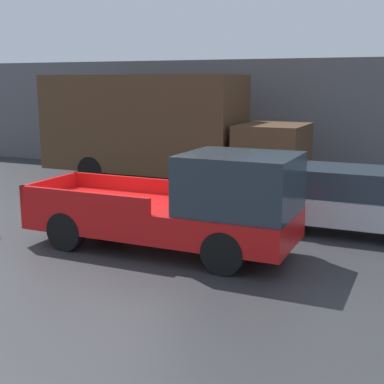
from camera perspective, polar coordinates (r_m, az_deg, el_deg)
ground_plane at (r=11.49m, az=-7.52°, el=-5.62°), size 60.00×60.00×0.00m
building_wall at (r=19.71m, az=7.03°, el=7.82°), size 28.00×0.15×4.18m
pickup_truck at (r=10.65m, az=-0.61°, el=-1.50°), size 5.56×1.95×2.08m
car at (r=12.76m, az=16.19°, el=-0.76°), size 4.32×1.92×1.48m
delivery_truck at (r=17.94m, az=-3.58°, el=6.93°), size 8.85×2.51×3.61m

